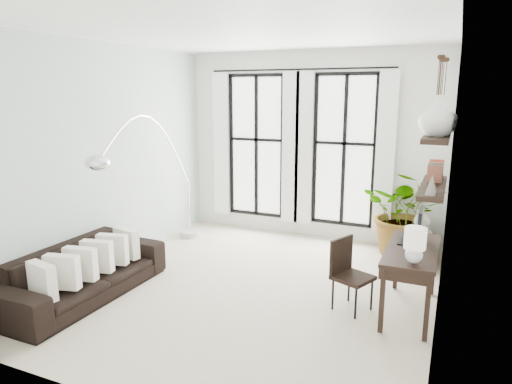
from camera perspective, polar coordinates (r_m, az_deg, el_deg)
The scene contains 16 objects.
floor at distance 6.10m, azimuth -0.61°, elevation -11.90°, with size 5.00×5.00×0.00m, color beige.
ceiling at distance 5.61m, azimuth -0.69°, elevation 19.46°, with size 5.00×5.00×0.00m, color white.
wall_left at distance 6.87m, azimuth -18.07°, elevation 4.16°, with size 5.00×5.00×0.00m, color #ACBFB5.
wall_right at distance 5.15m, azimuth 22.82°, elevation 1.24°, with size 5.00×5.00×0.00m, color white.
wall_back at distance 7.96m, azimuth 6.82°, elevation 5.73°, with size 4.50×4.50×0.00m, color white.
windows at distance 7.96m, azimuth 5.28°, elevation 5.47°, with size 3.26×0.13×2.65m.
wall_shelves at distance 5.30m, azimuth 21.46°, elevation 3.04°, with size 0.25×1.30×0.60m.
sofa at distance 6.13m, azimuth -20.70°, elevation -9.34°, with size 2.22×0.87×0.65m, color black.
throw_pillows at distance 6.00m, azimuth -20.14°, elevation -7.96°, with size 0.40×1.52×0.40m.
plant at distance 7.44m, azimuth 18.16°, elevation -2.46°, with size 1.23×1.07×1.37m, color #2D7228.
desk at distance 5.46m, azimuth 18.86°, elevation -7.36°, with size 0.56×1.32×1.17m.
desk_chair at distance 5.51m, azimuth 11.40°, elevation -9.45°, with size 0.52×0.52×0.84m.
arc_lamp at distance 6.71m, azimuth -13.10°, elevation 5.45°, with size 0.71×2.88×2.22m.
buddha at distance 7.07m, azimuth 19.83°, elevation -6.26°, with size 0.45×0.45×0.80m.
vase_a at distance 4.96m, azimuth 21.80°, elevation 8.71°, with size 0.37×0.37×0.38m, color white.
vase_b at distance 5.35m, azimuth 21.98°, elevation 8.90°, with size 0.37×0.37×0.38m, color white.
Camera 1 is at (2.29, -5.07, 2.51)m, focal length 32.00 mm.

